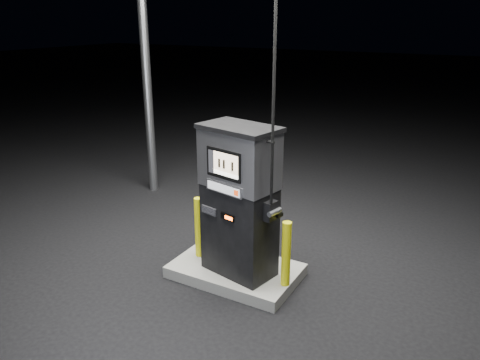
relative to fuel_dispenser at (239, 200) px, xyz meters
The scene contains 5 objects.
ground 1.12m from the fuel_dispenser, 141.57° to the left, with size 80.00×80.00×0.00m, color black.
pump_island 1.05m from the fuel_dispenser, 141.57° to the left, with size 1.60×1.00×0.15m, color slate.
fuel_dispenser is the anchor object (origin of this frame).
bollard_left 0.87m from the fuel_dispenser, behind, with size 0.11×0.11×0.83m, color #D9D60C.
bollard_right 0.84m from the fuel_dispenser, ahead, with size 0.11×0.11×0.82m, color #D9D60C.
Camera 1 is at (2.68, -4.62, 3.21)m, focal length 35.00 mm.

